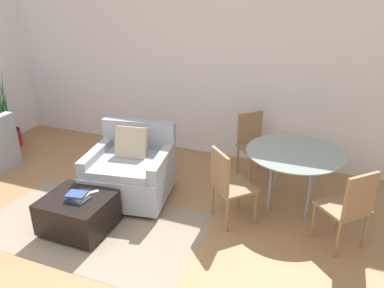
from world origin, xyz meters
TOP-DOWN VIEW (x-y plane):
  - ground_plane at (0.00, 0.00)m, footprint 20.00×20.00m
  - wall_back at (0.00, 3.26)m, footprint 12.00×0.06m
  - area_rug at (-0.28, 0.84)m, footprint 2.50×1.42m
  - armchair at (-0.19, 1.58)m, footprint 1.11×1.09m
  - ottoman at (-0.37, 0.73)m, footprint 0.72×0.63m
  - book_stack at (-0.34, 0.72)m, footprint 0.24×0.19m
  - tv_remote_primary at (-0.27, 0.89)m, footprint 0.12×0.13m
  - potted_plant at (-2.93, 2.26)m, footprint 0.35×0.35m
  - dining_table at (1.74, 2.12)m, footprint 1.15×1.15m
  - dining_chair_near_left at (1.11, 1.49)m, footprint 0.59×0.59m
  - dining_chair_near_right at (2.37, 1.49)m, footprint 0.59×0.59m
  - dining_chair_far_left at (1.11, 2.75)m, footprint 0.59×0.59m

SIDE VIEW (x-z plane):
  - ground_plane at x=0.00m, z-range 0.00..0.00m
  - area_rug at x=-0.28m, z-range 0.00..0.01m
  - ottoman at x=-0.37m, z-range 0.02..0.43m
  - potted_plant at x=-2.93m, z-range -0.35..1.00m
  - armchair at x=-0.19m, z-range -0.10..0.82m
  - tv_remote_primary at x=-0.27m, z-range 0.41..0.42m
  - book_stack at x=-0.34m, z-range 0.41..0.48m
  - dining_chair_near_left at x=1.11m, z-range 0.07..0.97m
  - dining_chair_near_right at x=2.37m, z-range 0.07..0.97m
  - dining_chair_far_left at x=1.11m, z-range 0.07..0.97m
  - dining_table at x=1.74m, z-range 0.29..1.01m
  - wall_back at x=0.00m, z-range 0.00..2.75m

